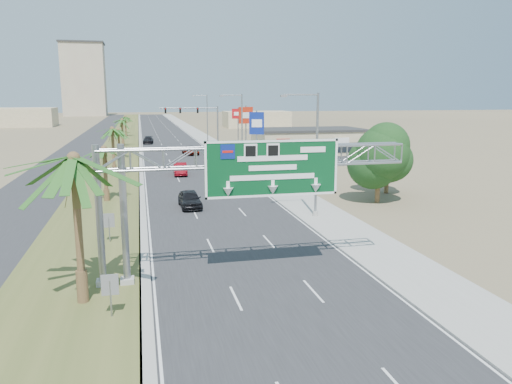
{
  "coord_description": "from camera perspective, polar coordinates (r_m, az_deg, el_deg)",
  "views": [
    {
      "loc": [
        -6.23,
        -15.61,
        9.74
      ],
      "look_at": [
        0.27,
        12.39,
        4.2
      ],
      "focal_mm": 35.0,
      "sensor_mm": 36.0,
      "label": 1
    }
  ],
  "objects": [
    {
      "name": "building_distant_right",
      "position": [
        159.94,
        0.02,
        8.32
      ],
      "size": [
        20.0,
        12.0,
        5.0
      ],
      "primitive_type": "cube",
      "color": "tan",
      "rests_on": "ground"
    },
    {
      "name": "tower_distant",
      "position": [
        266.97,
        -19.05,
        12.0
      ],
      "size": [
        20.0,
        16.0,
        35.0
      ],
      "primitive_type": "cube",
      "color": "tan",
      "rests_on": "ground"
    },
    {
      "name": "car_left_lane",
      "position": [
        44.51,
        -7.57,
        -0.82
      ],
      "size": [
        1.95,
        4.54,
        1.53
      ],
      "primitive_type": "imported",
      "rotation": [
        0.0,
        0.0,
        0.03
      ],
      "color": "black",
      "rests_on": "ground"
    },
    {
      "name": "sidewalk_right",
      "position": [
        126.84,
        -6.42,
        6.46
      ],
      "size": [
        4.0,
        300.0,
        0.1
      ],
      "primitive_type": "cube",
      "color": "#9E9B93",
      "rests_on": "ground"
    },
    {
      "name": "streetlight_far",
      "position": [
        104.61,
        -5.69,
        8.09
      ],
      "size": [
        3.27,
        0.44,
        10.0
      ],
      "color": "gray",
      "rests_on": "ground"
    },
    {
      "name": "pole_sign_red_near",
      "position": [
        73.78,
        -1.17,
        8.42
      ],
      "size": [
        2.31,
        1.26,
        8.38
      ],
      "color": "gray",
      "rests_on": "ground"
    },
    {
      "name": "opposing_road",
      "position": [
        126.44,
        -18.03,
        5.97
      ],
      "size": [
        8.0,
        300.0,
        0.02
      ],
      "primitive_type": "cube",
      "color": "#28282B",
      "rests_on": "ground"
    },
    {
      "name": "streetlight_near",
      "position": [
        40.29,
        6.67,
        3.64
      ],
      "size": [
        3.27,
        0.44,
        10.0
      ],
      "color": "gray",
      "rests_on": "ground"
    },
    {
      "name": "palm_near",
      "position": [
        23.96,
        -20.14,
        3.51
      ],
      "size": [
        5.7,
        5.7,
        8.35
      ],
      "color": "brown",
      "rests_on": "ground"
    },
    {
      "name": "store_building",
      "position": [
        86.7,
        6.01,
        5.73
      ],
      "size": [
        18.0,
        10.0,
        4.0
      ],
      "primitive_type": "cube",
      "color": "tan",
      "rests_on": "ground"
    },
    {
      "name": "median_grass",
      "position": [
        126.04,
        -14.84,
        6.15
      ],
      "size": [
        7.0,
        300.0,
        0.12
      ],
      "primitive_type": "cube",
      "color": "#4A5324",
      "rests_on": "ground"
    },
    {
      "name": "pole_sign_blue",
      "position": [
        68.14,
        0.07,
        7.6
      ],
      "size": [
        1.98,
        0.98,
        7.82
      ],
      "color": "gray",
      "rests_on": "ground"
    },
    {
      "name": "building_distant_left",
      "position": [
        179.96,
        -25.76,
        7.7
      ],
      "size": [
        24.0,
        14.0,
        6.0
      ],
      "primitive_type": "cube",
      "color": "tan",
      "rests_on": "ground"
    },
    {
      "name": "palm_row_c",
      "position": [
        63.82,
        -16.11,
        6.83
      ],
      "size": [
        3.99,
        3.99,
        6.75
      ],
      "color": "brown",
      "rests_on": "ground"
    },
    {
      "name": "palm_row_d",
      "position": [
        81.85,
        -15.45,
        6.79
      ],
      "size": [
        3.99,
        3.99,
        5.45
      ],
      "color": "brown",
      "rests_on": "ground"
    },
    {
      "name": "oak_far",
      "position": [
        51.99,
        14.84,
        4.01
      ],
      "size": [
        3.5,
        3.5,
        5.6
      ],
      "color": "brown",
      "rests_on": "ground"
    },
    {
      "name": "car_far",
      "position": [
        106.43,
        -12.22,
        5.8
      ],
      "size": [
        2.39,
        5.11,
        1.44
      ],
      "primitive_type": "imported",
      "rotation": [
        0.0,
        0.0,
        -0.08
      ],
      "color": "black",
      "rests_on": "ground"
    },
    {
      "name": "streetlight_mid",
      "position": [
        69.13,
        -1.77,
        6.72
      ],
      "size": [
        3.27,
        0.44,
        10.0
      ],
      "color": "gray",
      "rests_on": "ground"
    },
    {
      "name": "road",
      "position": [
        126.14,
        -10.28,
        6.31
      ],
      "size": [
        12.0,
        300.0,
        0.02
      ],
      "primitive_type": "cube",
      "color": "#28282B",
      "rests_on": "ground"
    },
    {
      "name": "palm_row_b",
      "position": [
        47.97,
        -16.98,
        4.64
      ],
      "size": [
        3.99,
        3.99,
        5.95
      ],
      "color": "brown",
      "rests_on": "ground"
    },
    {
      "name": "median_signback_b",
      "position": [
        34.69,
        -16.47,
        -3.37
      ],
      "size": [
        0.75,
        0.08,
        2.08
      ],
      "color": "gray",
      "rests_on": "ground"
    },
    {
      "name": "sign_gantry",
      "position": [
        26.31,
        -1.62,
        2.86
      ],
      "size": [
        16.75,
        1.24,
        7.5
      ],
      "color": "gray",
      "rests_on": "ground"
    },
    {
      "name": "palm_row_f",
      "position": [
        125.75,
        -14.72,
        8.27
      ],
      "size": [
        3.99,
        3.99,
        5.75
      ],
      "color": "brown",
      "rests_on": "ground"
    },
    {
      "name": "pole_sign_red_far",
      "position": [
        91.79,
        -2.07,
        8.59
      ],
      "size": [
        2.2,
        0.88,
        7.68
      ],
      "color": "gray",
      "rests_on": "ground"
    },
    {
      "name": "car_mid_lane",
      "position": [
        63.2,
        -8.66,
        2.61
      ],
      "size": [
        1.74,
        4.63,
        1.51
      ],
      "primitive_type": "imported",
      "rotation": [
        0.0,
        0.0,
        -0.03
      ],
      "color": "maroon",
      "rests_on": "ground"
    },
    {
      "name": "ground",
      "position": [
        19.43,
        7.96,
        -19.3
      ],
      "size": [
        600.0,
        600.0,
        0.0
      ],
      "primitive_type": "plane",
      "color": "#8C7A59",
      "rests_on": "ground"
    },
    {
      "name": "median_signback_a",
      "position": [
        23.2,
        -16.34,
        -10.49
      ],
      "size": [
        0.75,
        0.08,
        2.08
      ],
      "color": "gray",
      "rests_on": "ground"
    },
    {
      "name": "signal_mast",
      "position": [
        88.46,
        -5.71,
        7.69
      ],
      "size": [
        10.28,
        0.71,
        8.0
      ],
      "color": "gray",
      "rests_on": "ground"
    },
    {
      "name": "oak_near",
      "position": [
        47.0,
        13.9,
        4.23
      ],
      "size": [
        4.5,
        4.5,
        6.8
      ],
      "color": "brown",
      "rests_on": "ground"
    },
    {
      "name": "palm_row_e",
      "position": [
        100.77,
        -15.07,
        7.9
      ],
      "size": [
        3.99,
        3.99,
        6.15
      ],
      "color": "brown",
      "rests_on": "ground"
    },
    {
      "name": "car_right_lane",
      "position": [
        85.09,
        -7.48,
        4.72
      ],
      "size": [
        2.67,
        5.23,
        1.41
      ],
      "primitive_type": "imported",
      "rotation": [
        0.0,
        0.0,
        0.07
      ],
      "color": "gray",
      "rests_on": "ground"
    }
  ]
}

